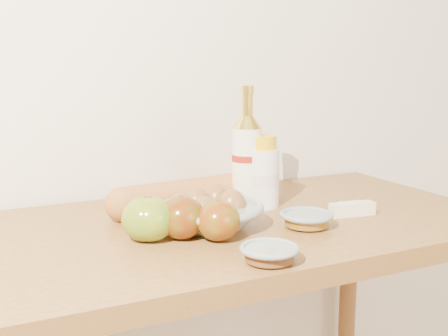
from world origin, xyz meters
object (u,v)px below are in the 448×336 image
at_px(table, 218,279).
at_px(cream_bottle, 261,174).
at_px(egg_bowl, 209,212).
at_px(baguette, 197,194).
at_px(bourbon_bottle, 247,158).

distance_m(table, cream_bottle, 0.26).
relative_size(egg_bowl, baguette, 0.64).
bearing_deg(baguette, bourbon_bottle, -20.36).
distance_m(cream_bottle, egg_bowl, 0.20).
distance_m(cream_bottle, baguette, 0.15).
xyz_separation_m(table, egg_bowl, (-0.03, -0.02, 0.15)).
bearing_deg(cream_bottle, egg_bowl, -167.90).
height_order(bourbon_bottle, baguette, bourbon_bottle).
bearing_deg(egg_bowl, table, 36.45).
relative_size(bourbon_bottle, baguette, 0.63).
bearing_deg(egg_bowl, baguette, 76.40).
xyz_separation_m(egg_bowl, baguette, (0.03, 0.14, 0.01)).
height_order(table, cream_bottle, cream_bottle).
xyz_separation_m(cream_bottle, egg_bowl, (-0.17, -0.10, -0.04)).
xyz_separation_m(table, cream_bottle, (0.15, 0.08, 0.20)).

